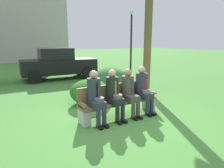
{
  "coord_description": "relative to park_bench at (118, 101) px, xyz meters",
  "views": [
    {
      "loc": [
        -2.82,
        -4.28,
        2.07
      ],
      "look_at": [
        0.15,
        0.52,
        0.85
      ],
      "focal_mm": 32.19,
      "sensor_mm": 36.0,
      "label": 1
    }
  ],
  "objects": [
    {
      "name": "ground_plane",
      "position": [
        -0.15,
        -0.18,
        -0.44
      ],
      "size": [
        80.0,
        80.0,
        0.0
      ],
      "primitive_type": "plane",
      "color": "#4A8B3A"
    },
    {
      "name": "seated_man_leftmost",
      "position": [
        -0.77,
        -0.13,
        0.31
      ],
      "size": [
        0.34,
        0.72,
        1.36
      ],
      "color": "#2D3342",
      "rests_on": "ground"
    },
    {
      "name": "seated_man_centerleft",
      "position": [
        -0.23,
        -0.13,
        0.31
      ],
      "size": [
        0.34,
        0.72,
        1.34
      ],
      "color": "#1E2823",
      "rests_on": "ground"
    },
    {
      "name": "park_bench",
      "position": [
        0.0,
        0.0,
        0.0
      ],
      "size": [
        2.33,
        0.44,
        0.9
      ],
      "color": "brown",
      "rests_on": "ground"
    },
    {
      "name": "shrub_mid_lawn",
      "position": [
        1.32,
        2.64,
        0.04
      ],
      "size": [
        1.54,
        1.41,
        0.96
      ],
      "primitive_type": "ellipsoid",
      "color": "#2F6531",
      "rests_on": "ground"
    },
    {
      "name": "street_lamp",
      "position": [
        3.92,
        4.66,
        1.81
      ],
      "size": [
        0.24,
        0.24,
        3.68
      ],
      "color": "black",
      "rests_on": "ground"
    },
    {
      "name": "shrub_near_bench",
      "position": [
        -0.2,
        1.45,
        -0.03
      ],
      "size": [
        1.31,
        1.2,
        0.82
      ],
      "primitive_type": "ellipsoid",
      "color": "#296C21",
      "rests_on": "ground"
    },
    {
      "name": "seated_man_rightmost",
      "position": [
        0.78,
        -0.13,
        0.31
      ],
      "size": [
        0.34,
        0.72,
        1.36
      ],
      "color": "#2D3342",
      "rests_on": "ground"
    },
    {
      "name": "seated_man_centerright",
      "position": [
        0.28,
        -0.13,
        0.3
      ],
      "size": [
        0.34,
        0.72,
        1.32
      ],
      "color": "#4C473D",
      "rests_on": "ground"
    },
    {
      "name": "parked_car_far",
      "position": [
        0.28,
        6.35,
        0.4
      ],
      "size": [
        4.01,
        1.95,
        1.68
      ],
      "color": "black",
      "rests_on": "ground"
    }
  ]
}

